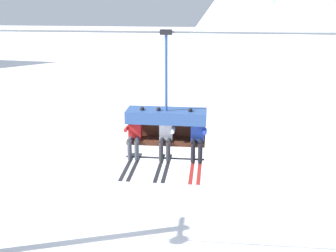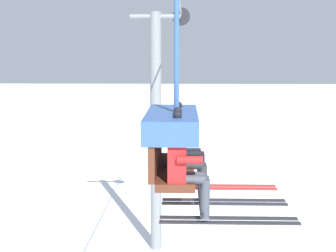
# 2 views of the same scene
# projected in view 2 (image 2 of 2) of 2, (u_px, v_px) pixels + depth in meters

# --- Properties ---
(lift_tower_far) EXTENTS (0.36, 1.88, 7.85)m
(lift_tower_far) POSITION_uv_depth(u_px,v_px,m) (156.00, 127.00, 16.53)
(lift_tower_far) COLOR slate
(lift_tower_far) RESTS_ON ground_plane
(chairlift_chair) EXTENTS (1.98, 0.74, 3.10)m
(chairlift_chair) POSITION_uv_depth(u_px,v_px,m) (171.00, 132.00, 6.94)
(chairlift_chair) COLOR #512819
(skier_red) EXTENTS (0.48, 1.70, 1.34)m
(skier_red) POSITION_uv_depth(u_px,v_px,m) (187.00, 166.00, 6.20)
(skier_red) COLOR red
(skier_white) EXTENTS (0.48, 1.70, 1.34)m
(skier_white) POSITION_uv_depth(u_px,v_px,m) (187.00, 154.00, 6.97)
(skier_white) COLOR silver
(skier_blue) EXTENTS (0.48, 1.70, 1.34)m
(skier_blue) POSITION_uv_depth(u_px,v_px,m) (186.00, 143.00, 7.74)
(skier_blue) COLOR #2847B7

